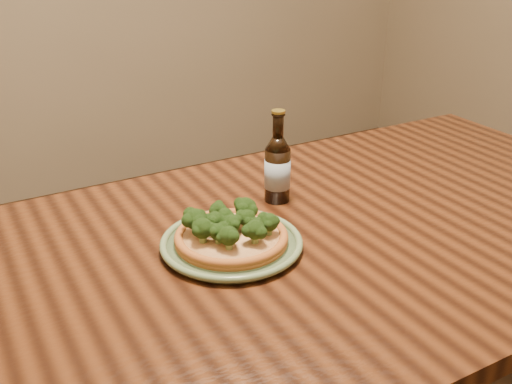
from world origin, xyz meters
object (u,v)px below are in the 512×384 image
table (330,266)px  plate (231,243)px  pizza (231,233)px  beer_bottle (277,168)px

table → plate: plate is taller
pizza → plate: bearing=-59.9°
table → plate: bearing=172.2°
plate → pizza: bearing=120.1°
plate → beer_bottle: bearing=36.8°
pizza → beer_bottle: bearing=36.4°
plate → beer_bottle: beer_bottle is taller
table → plate: size_ratio=5.76×
plate → pizza: size_ratio=1.26×
plate → pizza: (-0.00, 0.00, 0.02)m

